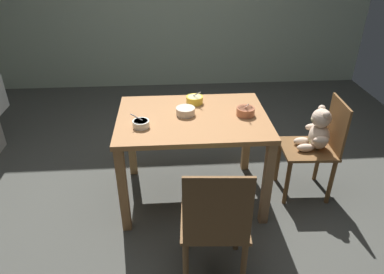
% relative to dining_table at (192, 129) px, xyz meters
% --- Properties ---
extents(ground_plane, '(5.20, 5.20, 0.04)m').
position_rel_dining_table_xyz_m(ground_plane, '(0.00, 0.00, -0.66)').
color(ground_plane, '#464742').
extents(dining_table, '(1.12, 0.80, 0.75)m').
position_rel_dining_table_xyz_m(dining_table, '(0.00, 0.00, 0.00)').
color(dining_table, '#A26C3F').
rests_on(dining_table, ground_plane).
extents(teddy_chair_near_front, '(0.43, 0.42, 0.89)m').
position_rel_dining_table_xyz_m(teddy_chair_near_front, '(0.07, -0.83, -0.11)').
color(teddy_chair_near_front, brown).
rests_on(teddy_chair_near_front, ground_plane).
extents(teddy_chair_near_right, '(0.43, 0.39, 0.84)m').
position_rel_dining_table_xyz_m(teddy_chair_near_right, '(0.99, -0.01, -0.11)').
color(teddy_chair_near_right, brown).
rests_on(teddy_chair_near_right, ground_plane).
extents(porridge_bowl_white_near_left, '(0.13, 0.12, 0.11)m').
position_rel_dining_table_xyz_m(porridge_bowl_white_near_left, '(-0.37, -0.14, 0.14)').
color(porridge_bowl_white_near_left, white).
rests_on(porridge_bowl_white_near_left, dining_table).
extents(porridge_bowl_terracotta_near_right, '(0.14, 0.15, 0.13)m').
position_rel_dining_table_xyz_m(porridge_bowl_terracotta_near_right, '(0.40, -0.01, 0.15)').
color(porridge_bowl_terracotta_near_right, '#BA6B49').
rests_on(porridge_bowl_terracotta_near_right, dining_table).
extents(porridge_bowl_cream_center, '(0.14, 0.14, 0.06)m').
position_rel_dining_table_xyz_m(porridge_bowl_cream_center, '(-0.05, 0.03, 0.14)').
color(porridge_bowl_cream_center, beige).
rests_on(porridge_bowl_cream_center, dining_table).
extents(porridge_bowl_yellow_far_center, '(0.13, 0.13, 0.12)m').
position_rel_dining_table_xyz_m(porridge_bowl_yellow_far_center, '(0.03, 0.23, 0.14)').
color(porridge_bowl_yellow_far_center, yellow).
rests_on(porridge_bowl_yellow_far_center, dining_table).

